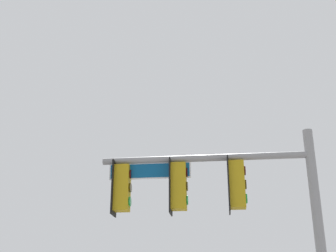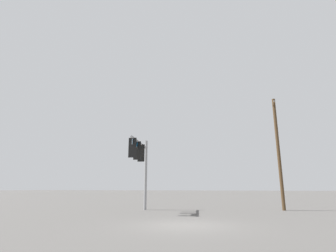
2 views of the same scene
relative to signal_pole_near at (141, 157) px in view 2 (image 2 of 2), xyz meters
The scene contains 3 objects.
ground_plane 8.37m from the signal_pole_near, 40.50° to the left, with size 400.00×400.00×0.00m, color #514F4C.
signal_pole_near is the anchor object (origin of this frame).
utility_pole 11.10m from the signal_pole_near, 115.66° to the left, with size 2.00×0.26×9.01m.
Camera 2 is at (12.31, 3.12, 1.65)m, focal length 28.00 mm.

